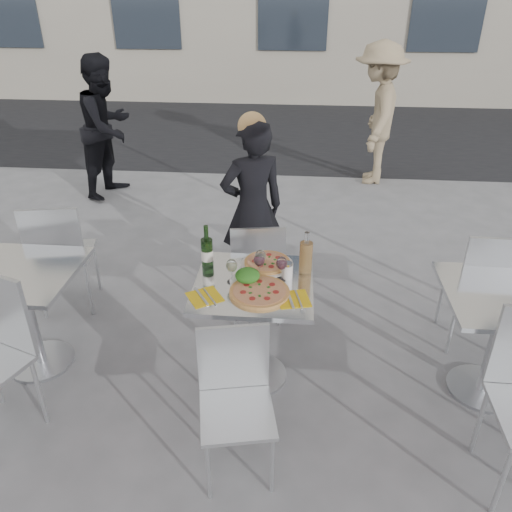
# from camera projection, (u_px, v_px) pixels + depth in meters

# --- Properties ---
(ground) EXTENTS (80.00, 80.00, 0.00)m
(ground) POSITION_uv_depth(u_px,v_px,m) (254.00, 375.00, 3.40)
(ground) COLOR #5E5E60
(street_asphalt) EXTENTS (24.00, 5.00, 0.00)m
(street_asphalt) POSITION_uv_depth(u_px,v_px,m) (287.00, 129.00, 9.06)
(street_asphalt) COLOR black
(street_asphalt) RESTS_ON ground
(main_table) EXTENTS (0.72, 0.72, 0.75)m
(main_table) POSITION_uv_depth(u_px,v_px,m) (254.00, 311.00, 3.14)
(main_table) COLOR #B7BABF
(main_table) RESTS_ON ground
(side_table_left) EXTENTS (0.72, 0.72, 0.75)m
(side_table_left) POSITION_uv_depth(u_px,v_px,m) (25.00, 299.00, 3.25)
(side_table_left) COLOR #B7BABF
(side_table_left) RESTS_ON ground
(side_table_right) EXTENTS (0.72, 0.72, 0.75)m
(side_table_right) POSITION_uv_depth(u_px,v_px,m) (500.00, 323.00, 3.02)
(side_table_right) COLOR #B7BABF
(side_table_right) RESTS_ON ground
(chair_far) EXTENTS (0.46, 0.46, 0.86)m
(chair_far) POSITION_uv_depth(u_px,v_px,m) (257.00, 265.00, 3.70)
(chair_far) COLOR silver
(chair_far) RESTS_ON ground
(chair_near) EXTENTS (0.45, 0.46, 0.83)m
(chair_near) POSITION_uv_depth(u_px,v_px,m) (235.00, 390.00, 2.59)
(chair_near) COLOR silver
(chair_near) RESTS_ON ground
(side_chair_lfar) EXTENTS (0.51, 0.52, 0.94)m
(side_chair_lfar) POSITION_uv_depth(u_px,v_px,m) (59.00, 249.00, 3.82)
(side_chair_lfar) COLOR silver
(side_chair_lfar) RESTS_ON ground
(side_chair_rfar) EXTENTS (0.44, 0.45, 0.95)m
(side_chair_rfar) POSITION_uv_depth(u_px,v_px,m) (486.00, 282.00, 3.39)
(side_chair_rfar) COLOR silver
(side_chair_rfar) RESTS_ON ground
(woman_diner) EXTENTS (0.63, 0.54, 1.46)m
(woman_diner) POSITION_uv_depth(u_px,v_px,m) (252.00, 209.00, 4.05)
(woman_diner) COLOR black
(woman_diner) RESTS_ON ground
(pedestrian_a) EXTENTS (0.83, 0.95, 1.66)m
(pedestrian_a) POSITION_uv_depth(u_px,v_px,m) (107.00, 127.00, 5.94)
(pedestrian_a) COLOR black
(pedestrian_a) RESTS_ON ground
(pedestrian_b) EXTENTS (0.79, 1.21, 1.75)m
(pedestrian_b) POSITION_uv_depth(u_px,v_px,m) (377.00, 114.00, 6.30)
(pedestrian_b) COLOR #998462
(pedestrian_b) RESTS_ON ground
(pizza_near) EXTENTS (0.36, 0.36, 0.02)m
(pizza_near) POSITION_uv_depth(u_px,v_px,m) (260.00, 292.00, 2.92)
(pizza_near) COLOR tan
(pizza_near) RESTS_ON main_table
(pizza_far) EXTENTS (0.34, 0.34, 0.03)m
(pizza_far) POSITION_uv_depth(u_px,v_px,m) (267.00, 263.00, 3.21)
(pizza_far) COLOR white
(pizza_far) RESTS_ON main_table
(salad_plate) EXTENTS (0.22, 0.22, 0.09)m
(salad_plate) POSITION_uv_depth(u_px,v_px,m) (248.00, 277.00, 3.02)
(salad_plate) COLOR white
(salad_plate) RESTS_ON main_table
(wine_bottle) EXTENTS (0.07, 0.08, 0.29)m
(wine_bottle) POSITION_uv_depth(u_px,v_px,m) (207.00, 252.00, 3.14)
(wine_bottle) COLOR #254F1D
(wine_bottle) RESTS_ON main_table
(carafe) EXTENTS (0.08, 0.08, 0.29)m
(carafe) POSITION_uv_depth(u_px,v_px,m) (306.00, 258.00, 3.06)
(carafe) COLOR tan
(carafe) RESTS_ON main_table
(sugar_shaker) EXTENTS (0.06, 0.06, 0.11)m
(sugar_shaker) POSITION_uv_depth(u_px,v_px,m) (287.00, 270.00, 3.06)
(sugar_shaker) COLOR white
(sugar_shaker) RESTS_ON main_table
(wineglass_white_a) EXTENTS (0.07, 0.07, 0.16)m
(wineglass_white_a) POSITION_uv_depth(u_px,v_px,m) (232.00, 266.00, 2.99)
(wineglass_white_a) COLOR white
(wineglass_white_a) RESTS_ON main_table
(wineglass_white_b) EXTENTS (0.07, 0.07, 0.16)m
(wineglass_white_b) POSITION_uv_depth(u_px,v_px,m) (260.00, 257.00, 3.09)
(wineglass_white_b) COLOR white
(wineglass_white_b) RESTS_ON main_table
(wineglass_red_a) EXTENTS (0.07, 0.07, 0.16)m
(wineglass_red_a) POSITION_uv_depth(u_px,v_px,m) (259.00, 261.00, 3.05)
(wineglass_red_a) COLOR white
(wineglass_red_a) RESTS_ON main_table
(wineglass_red_b) EXTENTS (0.07, 0.07, 0.16)m
(wineglass_red_b) POSITION_uv_depth(u_px,v_px,m) (282.00, 264.00, 3.01)
(wineglass_red_b) COLOR white
(wineglass_red_b) RESTS_ON main_table
(napkin_left) EXTENTS (0.25, 0.25, 0.01)m
(napkin_left) POSITION_uv_depth(u_px,v_px,m) (205.00, 297.00, 2.89)
(napkin_left) COLOR gold
(napkin_left) RESTS_ON main_table
(napkin_right) EXTENTS (0.22, 0.22, 0.01)m
(napkin_right) POSITION_uv_depth(u_px,v_px,m) (293.00, 299.00, 2.87)
(napkin_right) COLOR gold
(napkin_right) RESTS_ON main_table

